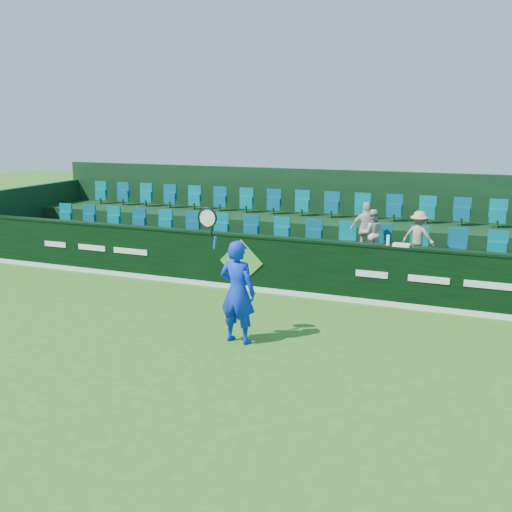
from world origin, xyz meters
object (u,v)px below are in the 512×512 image
at_px(spectator_left, 371,233).
at_px(spectator_middle, 366,229).
at_px(drinks_bottle, 388,240).
at_px(tennis_player, 237,291).
at_px(spectator_right, 418,236).
at_px(towel, 401,245).

relative_size(spectator_left, spectator_middle, 0.87).
xyz_separation_m(spectator_left, drinks_bottle, (0.56, -1.12, 0.09)).
height_order(tennis_player, spectator_middle, tennis_player).
relative_size(spectator_middle, spectator_right, 1.12).
relative_size(spectator_middle, drinks_bottle, 5.86).
xyz_separation_m(spectator_middle, drinks_bottle, (0.68, -1.12, 0.01)).
distance_m(spectator_right, drinks_bottle, 1.24).
relative_size(tennis_player, drinks_bottle, 11.22).
bearing_deg(towel, spectator_left, 127.06).
relative_size(spectator_left, drinks_bottle, 5.12).
distance_m(tennis_player, spectator_right, 5.10).
bearing_deg(towel, spectator_middle, 130.73).
height_order(spectator_middle, drinks_bottle, spectator_middle).
relative_size(tennis_player, towel, 7.06).
distance_m(spectator_left, spectator_right, 1.09).
relative_size(spectator_right, drinks_bottle, 5.21).
xyz_separation_m(towel, drinks_bottle, (-0.28, 0.00, 0.09)).
height_order(spectator_left, spectator_right, spectator_right).
distance_m(tennis_player, spectator_middle, 4.58).
xyz_separation_m(tennis_player, towel, (2.46, 3.18, 0.41)).
relative_size(spectator_left, towel, 3.22).
bearing_deg(tennis_player, towel, 52.26).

